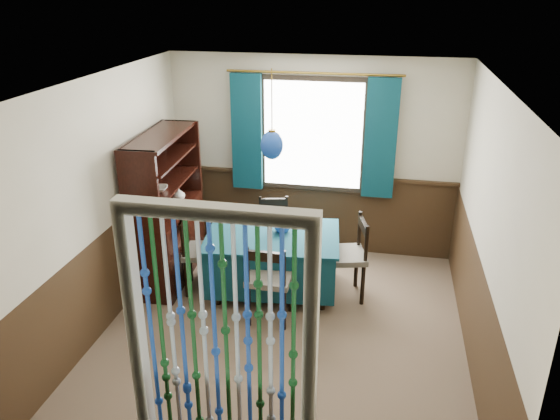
% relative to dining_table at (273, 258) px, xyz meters
% --- Properties ---
extents(floor, '(4.00, 4.00, 0.00)m').
position_rel_dining_table_xyz_m(floor, '(0.27, -0.81, -0.41)').
color(floor, brown).
rests_on(floor, ground).
extents(ceiling, '(4.00, 4.00, 0.00)m').
position_rel_dining_table_xyz_m(ceiling, '(0.27, -0.81, 2.09)').
color(ceiling, silver).
rests_on(ceiling, ground).
extents(wall_back, '(3.60, 0.00, 3.60)m').
position_rel_dining_table_xyz_m(wall_back, '(0.27, 1.19, 0.84)').
color(wall_back, beige).
rests_on(wall_back, ground).
extents(wall_front, '(3.60, 0.00, 3.60)m').
position_rel_dining_table_xyz_m(wall_front, '(0.27, -2.81, 0.84)').
color(wall_front, beige).
rests_on(wall_front, ground).
extents(wall_left, '(0.00, 4.00, 4.00)m').
position_rel_dining_table_xyz_m(wall_left, '(-1.53, -0.81, 0.84)').
color(wall_left, beige).
rests_on(wall_left, ground).
extents(wall_right, '(0.00, 4.00, 4.00)m').
position_rel_dining_table_xyz_m(wall_right, '(2.07, -0.81, 0.84)').
color(wall_right, beige).
rests_on(wall_right, ground).
extents(wainscot_back, '(3.60, 0.00, 3.60)m').
position_rel_dining_table_xyz_m(wainscot_back, '(0.27, 1.17, 0.09)').
color(wainscot_back, '#352314').
rests_on(wainscot_back, ground).
extents(wainscot_left, '(0.00, 4.00, 4.00)m').
position_rel_dining_table_xyz_m(wainscot_left, '(-1.52, -0.81, 0.09)').
color(wainscot_left, '#352314').
rests_on(wainscot_left, ground).
extents(wainscot_right, '(0.00, 4.00, 4.00)m').
position_rel_dining_table_xyz_m(wainscot_right, '(2.05, -0.81, 0.09)').
color(wainscot_right, '#352314').
rests_on(wainscot_right, ground).
extents(window, '(1.32, 0.12, 1.42)m').
position_rel_dining_table_xyz_m(window, '(0.27, 1.14, 1.14)').
color(window, black).
rests_on(window, wall_back).
extents(doorway, '(1.16, 0.12, 2.18)m').
position_rel_dining_table_xyz_m(doorway, '(0.27, -2.75, 0.64)').
color(doorway, silver).
rests_on(doorway, ground).
extents(dining_table, '(1.56, 1.16, 0.70)m').
position_rel_dining_table_xyz_m(dining_table, '(0.00, 0.00, 0.00)').
color(dining_table, '#0C3440').
rests_on(dining_table, floor).
extents(chair_near, '(0.45, 0.43, 0.90)m').
position_rel_dining_table_xyz_m(chair_near, '(0.09, -0.59, 0.07)').
color(chair_near, black).
rests_on(chair_near, floor).
extents(chair_far, '(0.48, 0.47, 0.83)m').
position_rel_dining_table_xyz_m(chair_far, '(-0.13, 0.69, 0.03)').
color(chair_far, black).
rests_on(chair_far, floor).
extents(chair_left, '(0.50, 0.52, 0.88)m').
position_rel_dining_table_xyz_m(chair_left, '(-0.82, -0.12, 0.06)').
color(chair_left, black).
rests_on(chair_left, floor).
extents(chair_right, '(0.54, 0.56, 0.94)m').
position_rel_dining_table_xyz_m(chair_right, '(0.83, 0.05, 0.09)').
color(chair_right, black).
rests_on(chair_right, floor).
extents(sideboard, '(0.53, 1.36, 1.75)m').
position_rel_dining_table_xyz_m(sideboard, '(-1.28, 0.11, 0.19)').
color(sideboard, black).
rests_on(sideboard, floor).
extents(pendant_lamp, '(0.24, 0.24, 0.93)m').
position_rel_dining_table_xyz_m(pendant_lamp, '(0.00, -0.00, 1.32)').
color(pendant_lamp, olive).
rests_on(pendant_lamp, ceiling).
extents(vase_table, '(0.22, 0.22, 0.19)m').
position_rel_dining_table_xyz_m(vase_table, '(0.09, 0.11, 0.38)').
color(vase_table, '#163D98').
rests_on(vase_table, dining_table).
extents(bowl_shelf, '(0.26, 0.26, 0.05)m').
position_rel_dining_table_xyz_m(bowl_shelf, '(-1.22, -0.17, 0.81)').
color(bowl_shelf, beige).
rests_on(bowl_shelf, sideboard).
extents(vase_sideboard, '(0.18, 0.18, 0.17)m').
position_rel_dining_table_xyz_m(vase_sideboard, '(-1.22, 0.37, 0.55)').
color(vase_sideboard, beige).
rests_on(vase_sideboard, sideboard).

